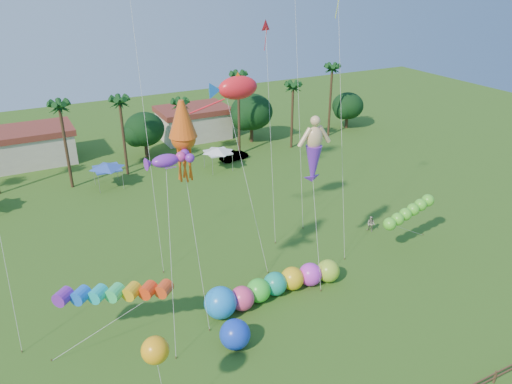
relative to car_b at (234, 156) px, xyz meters
name	(u,v)px	position (x,y,z in m)	size (l,w,h in m)	color
ground	(325,370)	(-11.27, -38.17, -0.66)	(160.00, 160.00, 0.00)	#285116
tree_line	(165,127)	(-7.70, 5.83, 3.61)	(69.46, 8.91, 11.00)	#3A2819
buildings_row	(108,137)	(-14.36, 11.83, 1.34)	(35.00, 7.00, 4.00)	beige
tent_row	(108,167)	(-17.27, -1.83, 2.09)	(31.00, 4.00, 0.60)	white
car_b	(234,156)	(0.00, 0.00, 0.00)	(1.41, 4.03, 1.33)	#4C4C54
spectator_b	(371,224)	(3.64, -24.61, 0.17)	(0.81, 0.63, 1.67)	gray
caterpillar_inflatable	(269,287)	(-10.79, -29.58, 0.38)	(12.27, 2.82, 2.50)	#F7417B
blue_ball	(235,334)	(-15.65, -33.39, 0.43)	(2.18, 2.18, 2.18)	blue
rainbow_tube	(137,297)	(-21.20, -29.26, 2.84)	(9.75, 5.09, 4.04)	#E74519
green_worm	(390,224)	(2.10, -28.76, 2.54)	(8.95, 1.81, 3.92)	#56CD2D
orange_ball_kite	(155,350)	(-22.19, -37.19, 4.81)	(2.05, 2.05, 6.26)	#FFA914
merman_kite	(314,154)	(-5.63, -27.34, 10.13)	(2.28, 4.22, 13.47)	#E0B67F
fish_kite	(238,88)	(-9.07, -20.67, 14.49)	(5.50, 7.04, 16.27)	red
squid_kite	(183,138)	(-16.66, -27.97, 13.36)	(2.47, 4.30, 16.74)	#DF5412
lobster_kite	(166,161)	(-18.36, -29.15, 12.45)	(3.55, 4.80, 13.74)	purple
delta_kite_red	(266,30)	(-5.05, -18.15, 18.65)	(1.69, 4.53, 20.25)	red
delta_kite_yellow	(338,1)	(-1.41, -23.60, 21.30)	(1.15, 4.60, 23.06)	#E6FF1A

